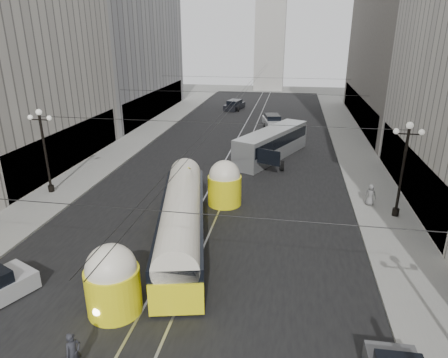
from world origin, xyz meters
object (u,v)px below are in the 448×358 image
at_px(pedestrian_sidewalk_right, 370,195).
at_px(city_bus, 272,143).
at_px(streetcar, 182,220).
at_px(pedestrian_crossing_a, 74,353).

bearing_deg(pedestrian_sidewalk_right, city_bus, -31.09).
bearing_deg(streetcar, pedestrian_crossing_a, -98.51).
distance_m(pedestrian_crossing_a, pedestrian_sidewalk_right, 21.53).
bearing_deg(pedestrian_crossing_a, streetcar, 21.55).
xyz_separation_m(streetcar, pedestrian_sidewalk_right, (11.66, 7.44, -0.69)).
distance_m(city_bus, pedestrian_crossing_a, 28.19).
relative_size(streetcar, pedestrian_sidewalk_right, 9.47).
height_order(pedestrian_crossing_a, pedestrian_sidewalk_right, pedestrian_sidewalk_right).
relative_size(pedestrian_crossing_a, pedestrian_sidewalk_right, 1.05).
bearing_deg(streetcar, city_bus, 77.09).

